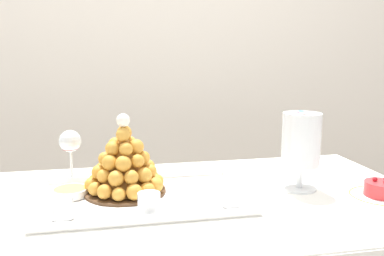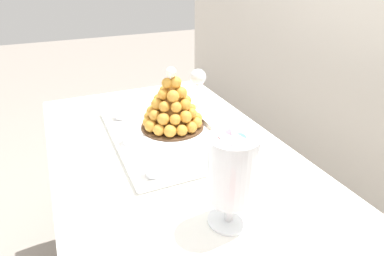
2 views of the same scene
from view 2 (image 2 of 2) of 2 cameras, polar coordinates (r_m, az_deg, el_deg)
name	(u,v)px [view 2 (image 2 of 2)]	position (r m, az deg, el deg)	size (l,w,h in m)	color
buffet_table	(177,184)	(1.14, -2.62, -9.74)	(1.36, 0.77, 0.79)	brown
serving_tray	(164,136)	(1.20, -4.86, -1.32)	(0.58, 0.36, 0.02)	white
croquembouche	(172,106)	(1.22, -3.50, 3.82)	(0.24, 0.24, 0.23)	#4C331E
dessert_cup_left	(121,112)	(1.34, -12.30, 2.73)	(0.05, 0.05, 0.05)	silver
dessert_cup_mid_left	(130,136)	(1.15, -10.76, -1.32)	(0.06, 0.06, 0.06)	silver
dessert_cup_centre	(153,167)	(0.97, -6.73, -6.72)	(0.05, 0.05, 0.06)	silver
creme_brulee_ramekin	(160,109)	(1.38, -5.57, 3.37)	(0.10, 0.10, 0.02)	white
macaron_goblet	(232,169)	(0.75, 6.90, -7.16)	(0.12, 0.12, 0.25)	white
wine_glass	(198,79)	(1.41, 1.05, 8.57)	(0.07, 0.07, 0.17)	silver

